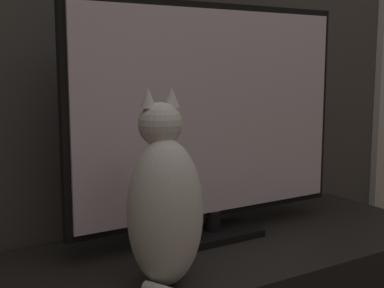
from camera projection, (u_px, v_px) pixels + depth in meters
tv at (213, 119)px, 1.50m from camera, size 0.88×0.16×0.66m
cat at (164, 205)px, 1.20m from camera, size 0.20×0.30×0.45m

